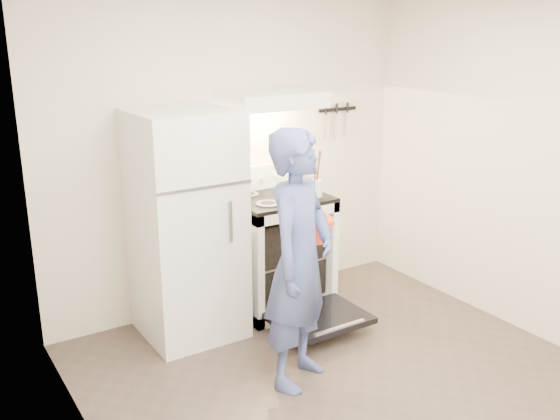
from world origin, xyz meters
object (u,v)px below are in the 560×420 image
object	(u,v)px
person	(299,261)
dutch_oven	(311,229)
tea_kettle	(233,179)
refrigerator	(186,226)
stove_body	(278,253)

from	to	relation	value
person	dutch_oven	bearing A→B (deg)	13.32
tea_kettle	dutch_oven	distance (m)	0.96
refrigerator	stove_body	size ratio (longest dim) A/B	1.85
stove_body	person	bearing A→B (deg)	-115.34
tea_kettle	person	distance (m)	1.27
tea_kettle	stove_body	bearing A→B (deg)	-33.54
person	stove_body	bearing A→B (deg)	33.47
refrigerator	dutch_oven	size ratio (longest dim) A/B	4.71
refrigerator	tea_kettle	size ratio (longest dim) A/B	5.99
stove_body	person	world-z (taller)	person
stove_body	tea_kettle	world-z (taller)	tea_kettle
tea_kettle	person	xyz separation A→B (m)	(-0.20, -1.23, -0.25)
refrigerator	person	world-z (taller)	refrigerator
stove_body	person	xyz separation A→B (m)	(-0.49, -1.03, 0.38)
refrigerator	tea_kettle	xyz separation A→B (m)	(0.52, 0.22, 0.24)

